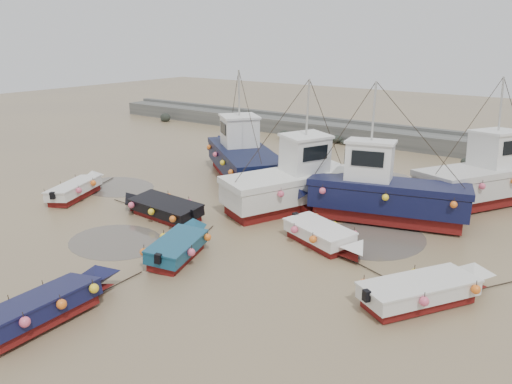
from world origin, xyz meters
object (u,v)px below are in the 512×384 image
(dinghy_3, at_px, (429,288))
(dinghy_1, at_px, (49,303))
(dinghy_4, at_px, (161,205))
(person, at_px, (227,182))
(dinghy_5, at_px, (325,234))
(cabin_boat_0, at_px, (242,156))
(cabin_boat_3, at_px, (491,176))
(cabin_boat_1, at_px, (298,181))
(dinghy_2, at_px, (180,242))
(dinghy_0, at_px, (79,186))
(cabin_boat_2, at_px, (374,191))

(dinghy_3, bearing_deg, dinghy_1, -106.88)
(dinghy_4, xyz_separation_m, person, (-1.17, 6.28, -0.55))
(dinghy_5, bearing_deg, cabin_boat_0, -103.82)
(dinghy_5, relative_size, cabin_boat_3, 0.56)
(dinghy_3, xyz_separation_m, cabin_boat_0, (-13.74, 8.17, 0.76))
(dinghy_1, distance_m, cabin_boat_1, 13.14)
(dinghy_2, bearing_deg, dinghy_3, -4.83)
(dinghy_1, bearing_deg, dinghy_0, 139.47)
(cabin_boat_0, relative_size, cabin_boat_2, 0.95)
(dinghy_0, height_order, person, dinghy_0)
(dinghy_4, distance_m, cabin_boat_1, 6.69)
(dinghy_0, xyz_separation_m, cabin_boat_0, (4.68, 8.02, 0.75))
(dinghy_0, distance_m, person, 8.14)
(dinghy_0, xyz_separation_m, dinghy_2, (9.57, -2.22, 0.01))
(cabin_boat_1, bearing_deg, dinghy_2, -72.27)
(dinghy_2, height_order, cabin_boat_0, cabin_boat_0)
(dinghy_2, bearing_deg, cabin_boat_2, 44.02)
(dinghy_5, bearing_deg, dinghy_2, -24.83)
(dinghy_0, distance_m, dinghy_3, 18.42)
(cabin_boat_1, distance_m, person, 5.98)
(dinghy_4, relative_size, cabin_boat_0, 0.63)
(dinghy_3, height_order, cabin_boat_0, cabin_boat_0)
(dinghy_3, xyz_separation_m, dinghy_4, (-12.68, 0.59, 0.00))
(dinghy_1, height_order, person, dinghy_1)
(dinghy_3, height_order, dinghy_5, same)
(cabin_boat_1, bearing_deg, dinghy_0, -129.73)
(cabin_boat_0, xyz_separation_m, person, (-0.11, -1.30, -1.31))
(dinghy_4, height_order, cabin_boat_3, cabin_boat_3)
(dinghy_0, relative_size, cabin_boat_3, 0.60)
(cabin_boat_0, xyz_separation_m, cabin_boat_2, (9.23, -2.06, 0.03))
(dinghy_1, relative_size, dinghy_2, 1.20)
(dinghy_2, xyz_separation_m, cabin_boat_2, (4.35, 8.18, 0.77))
(cabin_boat_1, bearing_deg, dinghy_1, -70.28)
(dinghy_5, distance_m, cabin_boat_1, 5.01)
(dinghy_5, distance_m, person, 10.37)
(dinghy_3, relative_size, cabin_boat_0, 0.57)
(cabin_boat_0, relative_size, cabin_boat_3, 1.06)
(dinghy_5, xyz_separation_m, person, (-9.11, 4.92, -0.56))
(dinghy_0, bearing_deg, dinghy_4, -17.87)
(dinghy_2, xyz_separation_m, cabin_boat_1, (0.66, 7.56, 0.79))
(dinghy_4, xyz_separation_m, dinghy_5, (7.94, 1.35, 0.02))
(dinghy_0, distance_m, dinghy_5, 13.80)
(cabin_boat_1, bearing_deg, cabin_boat_2, 32.24)
(dinghy_2, relative_size, dinghy_3, 0.90)
(dinghy_0, xyz_separation_m, cabin_boat_1, (10.23, 5.34, 0.80))
(dinghy_1, xyz_separation_m, cabin_boat_1, (0.69, 13.10, 0.81))
(dinghy_5, bearing_deg, cabin_boat_2, -162.35)
(dinghy_5, xyz_separation_m, cabin_boat_3, (4.01, 9.96, 0.79))
(cabin_boat_3, bearing_deg, dinghy_4, -106.51)
(dinghy_1, bearing_deg, dinghy_5, 65.19)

